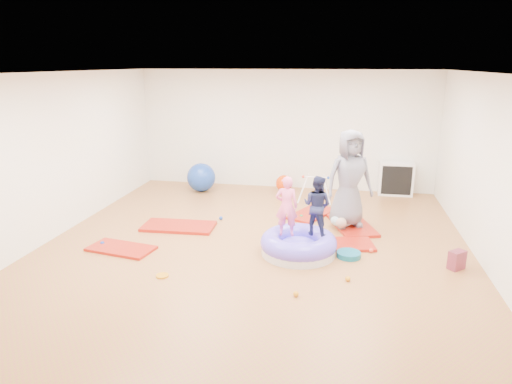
# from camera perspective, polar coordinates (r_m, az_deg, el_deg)

# --- Properties ---
(room) EXTENTS (7.01, 8.01, 2.81)m
(room) POSITION_cam_1_polar(r_m,az_deg,el_deg) (7.07, -0.46, 3.25)
(room) COLOR #A0593A
(room) RESTS_ON ground
(gym_mat_front_left) EXTENTS (1.14, 0.71, 0.04)m
(gym_mat_front_left) POSITION_cam_1_polar(r_m,az_deg,el_deg) (7.81, -16.50, -6.79)
(gym_mat_front_left) COLOR #A1261B
(gym_mat_front_left) RESTS_ON ground
(gym_mat_mid_left) EXTENTS (1.34, 0.72, 0.05)m
(gym_mat_mid_left) POSITION_cam_1_polar(r_m,az_deg,el_deg) (8.58, -9.65, -4.24)
(gym_mat_mid_left) COLOR #A1261B
(gym_mat_mid_left) RESTS_ON ground
(gym_mat_center_back) EXTENTS (0.99, 1.24, 0.05)m
(gym_mat_center_back) POSITION_cam_1_polar(r_m,az_deg,el_deg) (9.23, 6.95, -2.69)
(gym_mat_center_back) COLOR #A1261B
(gym_mat_center_back) RESTS_ON ground
(gym_mat_right) EXTENTS (1.25, 0.80, 0.05)m
(gym_mat_right) POSITION_cam_1_polar(r_m,az_deg,el_deg) (7.78, 10.21, -6.45)
(gym_mat_right) COLOR #A1261B
(gym_mat_right) RESTS_ON ground
(gym_mat_rear_right) EXTENTS (0.99, 1.39, 0.05)m
(gym_mat_rear_right) POSITION_cam_1_polar(r_m,az_deg,el_deg) (8.71, 11.90, -4.06)
(gym_mat_rear_right) COLOR #A1261B
(gym_mat_rear_right) RESTS_ON ground
(inflatable_cushion) EXTENTS (1.22, 1.22, 0.38)m
(inflatable_cushion) POSITION_cam_1_polar(r_m,az_deg,el_deg) (7.33, 5.32, -6.61)
(inflatable_cushion) COLOR silver
(inflatable_cushion) RESTS_ON ground
(child_pink) EXTENTS (0.36, 0.25, 0.97)m
(child_pink) POSITION_cam_1_polar(r_m,az_deg,el_deg) (7.12, 3.85, -1.39)
(child_pink) COLOR pink
(child_pink) RESTS_ON inflatable_cushion
(child_navy) EXTENTS (0.57, 0.52, 0.96)m
(child_navy) POSITION_cam_1_polar(r_m,az_deg,el_deg) (7.21, 7.65, -1.31)
(child_navy) COLOR #1C2145
(child_navy) RESTS_ON inflatable_cushion
(adult_caregiver) EXTENTS (1.01, 0.85, 1.76)m
(adult_caregiver) POSITION_cam_1_polar(r_m,az_deg,el_deg) (8.38, 11.60, 1.67)
(adult_caregiver) COLOR slate
(adult_caregiver) RESTS_ON gym_mat_rear_right
(infant) EXTENTS (0.39, 0.40, 0.23)m
(infant) POSITION_cam_1_polar(r_m,az_deg,el_deg) (8.43, 10.62, -3.61)
(infant) COLOR #A2C2CF
(infant) RESTS_ON gym_mat_rear_right
(ball_pit_balls) EXTENTS (4.47, 3.25, 0.07)m
(ball_pit_balls) POSITION_cam_1_polar(r_m,az_deg,el_deg) (7.76, 2.56, -6.14)
(ball_pit_balls) COLOR #E5452D
(ball_pit_balls) RESTS_ON ground
(exercise_ball_blue) EXTENTS (0.67, 0.67, 0.67)m
(exercise_ball_blue) POSITION_cam_1_polar(r_m,az_deg,el_deg) (10.83, -6.86, 1.82)
(exercise_ball_blue) COLOR #183CA1
(exercise_ball_blue) RESTS_ON ground
(exercise_ball_orange) EXTENTS (0.39, 0.39, 0.39)m
(exercise_ball_orange) POSITION_cam_1_polar(r_m,az_deg,el_deg) (10.80, 3.53, 1.09)
(exercise_ball_orange) COLOR #E83D05
(exercise_ball_orange) RESTS_ON ground
(infant_play_gym) EXTENTS (0.73, 0.69, 0.56)m
(infant_play_gym) POSITION_cam_1_polar(r_m,az_deg,el_deg) (10.05, 7.44, 0.91)
(infant_play_gym) COLOR white
(infant_play_gym) RESTS_ON ground
(cube_shelf) EXTENTS (0.76, 0.37, 0.76)m
(cube_shelf) POSITION_cam_1_polar(r_m,az_deg,el_deg) (10.93, 17.07, 1.60)
(cube_shelf) COLOR white
(cube_shelf) RESTS_ON ground
(balance_disc) EXTENTS (0.38, 0.38, 0.08)m
(balance_disc) POSITION_cam_1_polar(r_m,az_deg,el_deg) (7.37, 11.51, -7.67)
(balance_disc) COLOR #0F5E79
(balance_disc) RESTS_ON ground
(backpack) EXTENTS (0.28, 0.28, 0.28)m
(backpack) POSITION_cam_1_polar(r_m,az_deg,el_deg) (7.42, 23.81, -7.77)
(backpack) COLOR #B42645
(backpack) RESTS_ON ground
(yellow_toy) EXTENTS (0.18, 0.18, 0.03)m
(yellow_toy) POSITION_cam_1_polar(r_m,az_deg,el_deg) (6.75, -11.64, -10.22)
(yellow_toy) COLOR orange
(yellow_toy) RESTS_ON ground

